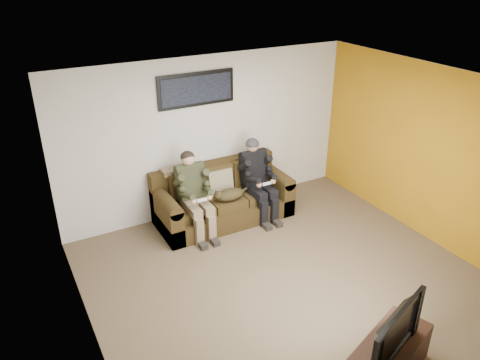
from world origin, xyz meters
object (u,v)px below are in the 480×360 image
sofa (222,199)px  person_right (257,174)px  framed_poster (196,89)px  television (388,330)px  person_left (194,190)px  cat (229,195)px

sofa → person_right: bearing=-18.0°
framed_poster → television: (0.08, -4.17, -1.37)m
sofa → person_left: 0.71m
person_left → framed_poster: bearing=57.7°
sofa → person_right: (0.56, -0.18, 0.39)m
person_right → television: size_ratio=1.31×
cat → person_left: bearing=172.4°
sofa → television: (-0.12, -3.78, 0.39)m
sofa → cat: 0.33m
framed_poster → person_right: bearing=-36.8°
sofa → cat: sofa is taller
framed_poster → television: framed_poster is taller
framed_poster → cat: bearing=-72.5°
person_left → framed_poster: (0.36, 0.57, 1.37)m
person_left → person_right: person_right is taller
cat → framed_poster: framed_poster is taller
person_right → framed_poster: framed_poster is taller
person_right → framed_poster: (-0.76, 0.57, 1.37)m
person_left → cat: size_ratio=1.96×
person_left → framed_poster: 1.53m
cat → television: television is taller
person_right → cat: (-0.56, -0.08, -0.19)m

